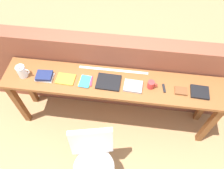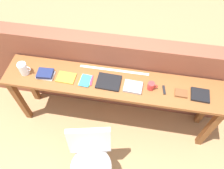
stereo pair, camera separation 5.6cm
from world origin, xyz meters
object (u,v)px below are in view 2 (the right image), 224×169
pamphlet_pile_colourful (86,80)px  chair_white_moulded (90,158)px  book_open_centre (109,82)px  mug (151,86)px  multitool_folded (164,90)px  leather_journal_brown (181,93)px  book_stack_leftmost (45,74)px  magazine_cycling (66,78)px  pitcher_white (23,69)px  book_repair_rightmost (200,95)px

pamphlet_pile_colourful → chair_white_moulded: bearing=-75.2°
book_open_centre → mug: mug is taller
multitool_folded → leather_journal_brown: 0.18m
book_stack_leftmost → pamphlet_pile_colourful: bearing=0.7°
chair_white_moulded → multitool_folded: bearing=47.5°
book_open_centre → leather_journal_brown: size_ratio=2.03×
magazine_cycling → mug: bearing=3.1°
book_stack_leftmost → multitool_folded: (1.33, 0.02, -0.02)m
leather_journal_brown → pitcher_white: bearing=-178.4°
pitcher_white → mug: bearing=0.9°
pitcher_white → book_open_centre: size_ratio=0.70×
chair_white_moulded → pitcher_white: (-0.90, 0.72, 0.43)m
magazine_cycling → multitool_folded: multitool_folded is taller
book_repair_rightmost → pitcher_white: bearing=-177.0°
book_stack_leftmost → book_repair_rightmost: (1.71, 0.01, -0.01)m
book_open_centre → multitool_folded: bearing=1.5°
pitcher_white → multitool_folded: bearing=0.7°
pamphlet_pile_colourful → book_open_centre: (0.26, 0.02, 0.00)m
chair_white_moulded → book_stack_leftmost: bearing=132.2°
book_stack_leftmost → pamphlet_pile_colourful: book_stack_leftmost is taller
multitool_folded → book_repair_rightmost: bearing=-1.1°
book_open_centre → book_repair_rightmost: 0.99m
leather_journal_brown → magazine_cycling: bearing=-178.6°
chair_white_moulded → multitool_folded: multitool_folded is taller
chair_white_moulded → multitool_folded: (0.68, 0.74, 0.36)m
pamphlet_pile_colourful → book_repair_rightmost: book_repair_rightmost is taller
leather_journal_brown → book_repair_rightmost: 0.20m
leather_journal_brown → pamphlet_pile_colourful: bearing=-178.6°
pitcher_white → leather_journal_brown: 1.76m
magazine_cycling → mug: 0.95m
pamphlet_pile_colourful → mug: mug is taller
pamphlet_pile_colourful → book_repair_rightmost: (1.25, 0.01, 0.01)m
pitcher_white → magazine_cycling: (0.48, 0.01, -0.07)m
pitcher_white → pamphlet_pile_colourful: bearing=0.5°
chair_white_moulded → magazine_cycling: (-0.42, 0.73, 0.36)m
pamphlet_pile_colourful → multitool_folded: size_ratio=1.63×
magazine_cycling → mug: (0.95, 0.02, 0.04)m
chair_white_moulded → book_repair_rightmost: 1.34m
magazine_cycling → book_repair_rightmost: 1.47m
magazine_cycling → book_open_centre: bearing=4.1°
mug → leather_journal_brown: (0.32, -0.02, -0.03)m
mug → leather_journal_brown: bearing=-3.3°
book_repair_rightmost → book_open_centre: bearing=-178.1°
leather_journal_brown → book_stack_leftmost: bearing=-178.4°
chair_white_moulded → magazine_cycling: 0.91m
book_open_centre → leather_journal_brown: (0.79, -0.02, 0.00)m
book_repair_rightmost → multitool_folded: bearing=-178.5°
multitool_folded → book_repair_rightmost: 0.38m
chair_white_moulded → book_repair_rightmost: size_ratio=4.67×
chair_white_moulded → leather_journal_brown: leather_journal_brown is taller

